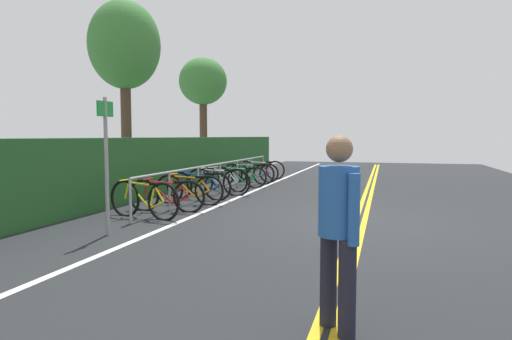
# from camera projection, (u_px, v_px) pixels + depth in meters

# --- Properties ---
(ground_plane) EXTENTS (37.79, 11.16, 0.05)m
(ground_plane) POSITION_uv_depth(u_px,v_px,m) (360.00, 222.00, 8.34)
(ground_plane) COLOR #232628
(centre_line_yellow_inner) EXTENTS (34.01, 0.10, 0.00)m
(centre_line_yellow_inner) POSITION_uv_depth(u_px,v_px,m) (364.00, 221.00, 8.31)
(centre_line_yellow_inner) COLOR gold
(centre_line_yellow_inner) RESTS_ON ground_plane
(centre_line_yellow_outer) EXTENTS (34.01, 0.10, 0.00)m
(centre_line_yellow_outer) POSITION_uv_depth(u_px,v_px,m) (356.00, 220.00, 8.36)
(centre_line_yellow_outer) COLOR gold
(centre_line_yellow_outer) RESTS_ON ground_plane
(bike_lane_stripe_white) EXTENTS (34.01, 0.12, 0.00)m
(bike_lane_stripe_white) POSITION_uv_depth(u_px,v_px,m) (202.00, 212.00, 9.22)
(bike_lane_stripe_white) COLOR white
(bike_lane_stripe_white) RESTS_ON ground_plane
(bike_rack) EXTENTS (9.15, 0.05, 0.84)m
(bike_rack) POSITION_uv_depth(u_px,v_px,m) (220.00, 170.00, 12.37)
(bike_rack) COLOR #9EA0A5
(bike_rack) RESTS_ON ground_plane
(bicycle_0) EXTENTS (0.50, 1.69, 0.77)m
(bicycle_0) POSITION_uv_depth(u_px,v_px,m) (144.00, 200.00, 8.56)
(bicycle_0) COLOR black
(bicycle_0) RESTS_ON ground_plane
(bicycle_1) EXTENTS (0.46, 1.70, 0.72)m
(bicycle_1) POSITION_uv_depth(u_px,v_px,m) (166.00, 196.00, 9.31)
(bicycle_1) COLOR black
(bicycle_1) RESTS_ON ground_plane
(bicycle_2) EXTENTS (0.46, 1.71, 0.74)m
(bicycle_2) POSITION_uv_depth(u_px,v_px,m) (189.00, 190.00, 10.29)
(bicycle_2) COLOR black
(bicycle_2) RESTS_ON ground_plane
(bicycle_3) EXTENTS (0.46, 1.76, 0.74)m
(bicycle_3) POSITION_uv_depth(u_px,v_px,m) (198.00, 186.00, 11.09)
(bicycle_3) COLOR black
(bicycle_3) RESTS_ON ground_plane
(bicycle_4) EXTENTS (0.46, 1.75, 0.77)m
(bicycle_4) POSITION_uv_depth(u_px,v_px,m) (218.00, 182.00, 11.85)
(bicycle_4) COLOR black
(bicycle_4) RESTS_ON ground_plane
(bicycle_5) EXTENTS (0.58, 1.61, 0.70)m
(bicycle_5) POSITION_uv_depth(u_px,v_px,m) (224.00, 179.00, 12.86)
(bicycle_5) COLOR black
(bicycle_5) RESTS_ON ground_plane
(bicycle_6) EXTENTS (0.64, 1.62, 0.69)m
(bicycle_6) POSITION_uv_depth(u_px,v_px,m) (239.00, 177.00, 13.59)
(bicycle_6) COLOR black
(bicycle_6) RESTS_ON ground_plane
(bicycle_7) EXTENTS (0.61, 1.70, 0.73)m
(bicycle_7) POSITION_uv_depth(u_px,v_px,m) (248.00, 174.00, 14.55)
(bicycle_7) COLOR black
(bicycle_7) RESTS_ON ground_plane
(bicycle_8) EXTENTS (0.46, 1.73, 0.69)m
(bicycle_8) POSITION_uv_depth(u_px,v_px,m) (254.00, 173.00, 15.32)
(bicycle_8) COLOR black
(bicycle_8) RESTS_ON ground_plane
(bicycle_9) EXTENTS (0.52, 1.75, 0.72)m
(bicycle_9) POSITION_uv_depth(u_px,v_px,m) (261.00, 170.00, 16.33)
(bicycle_9) COLOR black
(bicycle_9) RESTS_ON ground_plane
(pedestrian) EXTENTS (0.39, 0.35, 1.58)m
(pedestrian) POSITION_uv_depth(u_px,v_px,m) (338.00, 221.00, 3.54)
(pedestrian) COLOR #1E1E2D
(pedestrian) RESTS_ON ground_plane
(sign_post_near) EXTENTS (0.36, 0.06, 2.18)m
(sign_post_near) POSITION_uv_depth(u_px,v_px,m) (106.00, 153.00, 7.03)
(sign_post_near) COLOR gray
(sign_post_near) RESTS_ON ground_plane
(hedge_backdrop) EXTENTS (18.10, 1.10, 1.53)m
(hedge_backdrop) POSITION_uv_depth(u_px,v_px,m) (182.00, 161.00, 14.32)
(hedge_backdrop) COLOR #235626
(hedge_backdrop) RESTS_ON ground_plane
(tree_mid) EXTENTS (2.12, 2.12, 5.60)m
(tree_mid) POSITION_uv_depth(u_px,v_px,m) (125.00, 47.00, 13.29)
(tree_mid) COLOR #473323
(tree_mid) RESTS_ON ground_plane
(tree_far_right) EXTENTS (2.23, 2.23, 5.21)m
(tree_far_right) POSITION_uv_depth(u_px,v_px,m) (203.00, 83.00, 20.80)
(tree_far_right) COLOR #473323
(tree_far_right) RESTS_ON ground_plane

